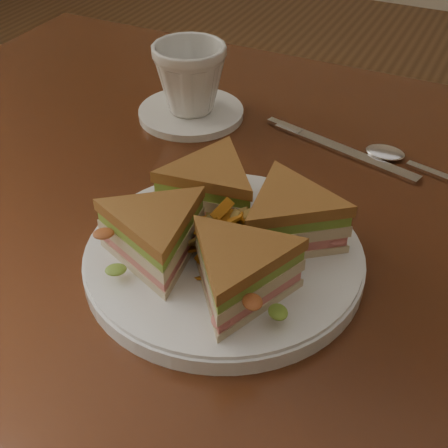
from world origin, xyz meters
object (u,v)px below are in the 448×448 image
object	(u,v)px
sandwich_wedges	(224,228)
saucer	(191,113)
spoon	(402,160)
plate	(224,259)
knife	(334,147)
coffee_cup	(190,78)
table	(284,286)

from	to	relation	value
sandwich_wedges	saucer	size ratio (longest dim) A/B	1.88
saucer	spoon	bearing A→B (deg)	1.43
plate	knife	bearing A→B (deg)	83.85
coffee_cup	saucer	bearing A→B (deg)	22.18
plate	coffee_cup	bearing A→B (deg)	124.39
table	spoon	xyz separation A→B (m)	(0.08, 0.16, 0.10)
sandwich_wedges	coffee_cup	distance (m)	0.30
table	sandwich_wedges	bearing A→B (deg)	-107.21
table	knife	size ratio (longest dim) A/B	5.68
table	sandwich_wedges	xyz separation A→B (m)	(-0.03, -0.10, 0.14)
spoon	knife	bearing A→B (deg)	-163.73
sandwich_wedges	knife	bearing A→B (deg)	83.85
knife	saucer	size ratio (longest dim) A/B	1.51
knife	saucer	xyz separation A→B (m)	(-0.20, -0.00, 0.00)
sandwich_wedges	spoon	xyz separation A→B (m)	(0.11, 0.26, -0.04)
knife	coffee_cup	distance (m)	0.20
saucer	knife	bearing A→B (deg)	1.10
table	knife	distance (m)	0.19
sandwich_wedges	saucer	distance (m)	0.30
knife	spoon	bearing A→B (deg)	17.16
saucer	coffee_cup	distance (m)	0.05
table	plate	distance (m)	0.15
spoon	knife	xyz separation A→B (m)	(-0.08, -0.00, -0.00)
plate	sandwich_wedges	bearing A→B (deg)	0.00
knife	table	bearing A→B (deg)	-74.06
coffee_cup	table	bearing A→B (deg)	-15.04
sandwich_wedges	saucer	bearing A→B (deg)	124.39
coffee_cup	sandwich_wedges	bearing A→B (deg)	-33.44
table	spoon	size ratio (longest dim) A/B	6.65
spoon	saucer	xyz separation A→B (m)	(-0.28, -0.01, 0.00)
plate	coffee_cup	xyz separation A→B (m)	(-0.17, 0.25, 0.05)
plate	knife	world-z (taller)	plate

